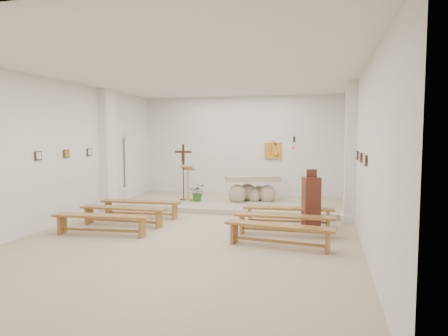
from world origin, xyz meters
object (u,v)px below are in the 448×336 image
(bench_left_third, at_px, (101,220))
(bench_right_third, at_px, (279,230))
(bench_right_second, at_px, (284,220))
(lectern, at_px, (188,182))
(bench_left_front, at_px, (141,205))
(donation_pedestal, at_px, (311,202))
(altar, at_px, (252,190))
(bench_left_second, at_px, (123,212))
(crucifix_stand, at_px, (183,168))
(bench_right_front, at_px, (288,212))

(bench_left_third, height_order, bench_right_third, same)
(bench_left_third, relative_size, bench_right_third, 1.00)
(bench_left_third, bearing_deg, bench_right_second, 8.50)
(lectern, distance_m, bench_left_front, 2.34)
(bench_right_second, bearing_deg, donation_pedestal, 59.32)
(altar, relative_size, bench_left_front, 0.82)
(bench_right_third, bearing_deg, bench_left_second, 173.50)
(donation_pedestal, bearing_deg, bench_right_third, -124.42)
(crucifix_stand, relative_size, bench_left_front, 0.81)
(altar, relative_size, bench_right_third, 0.82)
(donation_pedestal, height_order, bench_left_front, donation_pedestal)
(lectern, bearing_deg, bench_left_third, -92.35)
(bench_right_front, xyz_separation_m, bench_right_second, (0.00, -0.96, 0.00))
(bench_right_second, distance_m, bench_right_third, 0.96)
(bench_left_front, distance_m, bench_right_second, 3.97)
(crucifix_stand, relative_size, bench_right_front, 0.81)
(donation_pedestal, bearing_deg, bench_left_front, 160.90)
(bench_left_front, xyz_separation_m, bench_left_second, (0.00, -0.96, 0.00))
(altar, distance_m, bench_left_front, 3.56)
(crucifix_stand, height_order, bench_left_front, crucifix_stand)
(bench_right_second, bearing_deg, crucifix_stand, 136.45)
(lectern, relative_size, bench_left_second, 0.52)
(altar, distance_m, crucifix_stand, 2.25)
(lectern, bearing_deg, bench_right_second, -39.36)
(altar, relative_size, bench_right_second, 0.83)
(bench_right_third, bearing_deg, donation_pedestal, 81.96)
(bench_left_second, xyz_separation_m, bench_right_second, (3.85, 0.00, 0.00))
(bench_right_second, height_order, bench_right_third, same)
(crucifix_stand, xyz_separation_m, bench_right_front, (3.46, -2.19, -0.82))
(bench_left_second, bearing_deg, bench_right_second, -0.53)
(bench_right_second, bearing_deg, bench_right_third, -91.26)
(lectern, bearing_deg, bench_right_front, -29.45)
(altar, xyz_separation_m, bench_right_front, (1.35, -2.52, -0.14))
(altar, distance_m, bench_left_third, 5.11)
(crucifix_stand, relative_size, bench_left_second, 0.81)
(lectern, bearing_deg, donation_pedestal, -25.87)
(altar, relative_size, bench_left_second, 0.83)
(bench_left_third, bearing_deg, altar, 55.07)
(bench_left_front, xyz_separation_m, bench_left_third, (0.00, -1.93, 0.00))
(bench_left_front, xyz_separation_m, bench_right_second, (3.85, -0.96, 0.00))
(altar, height_order, donation_pedestal, donation_pedestal)
(crucifix_stand, height_order, bench_left_third, crucifix_stand)
(crucifix_stand, distance_m, bench_right_front, 4.17)
(altar, xyz_separation_m, bench_right_second, (1.35, -3.49, -0.14))
(bench_right_second, xyz_separation_m, bench_left_third, (-3.85, -0.96, 0.00))
(altar, distance_m, bench_right_third, 4.65)
(altar, height_order, bench_right_third, altar)
(bench_left_second, height_order, bench_left_third, same)
(altar, xyz_separation_m, donation_pedestal, (1.88, -2.55, 0.13))
(bench_right_second, bearing_deg, bench_right_front, 88.74)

